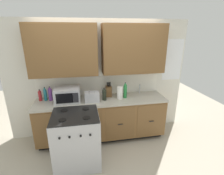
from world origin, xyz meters
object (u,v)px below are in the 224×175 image
object	(u,v)px
stove_range	(77,139)
paper_towel_roll	(120,93)
toaster	(92,97)
bottle_teal	(45,94)
microwave	(67,95)
bottle_violet	(50,94)
bottle_dark	(104,94)
bottle_green	(125,90)
knife_block	(109,91)
bottle_red	(40,95)

from	to	relation	value
stove_range	paper_towel_roll	distance (m)	1.20
toaster	paper_towel_roll	world-z (taller)	paper_towel_roll
stove_range	bottle_teal	distance (m)	1.13
toaster	bottle_teal	xyz separation A→B (m)	(-0.90, 0.22, 0.04)
microwave	stove_range	bearing A→B (deg)	-76.93
bottle_violet	toaster	bearing A→B (deg)	-13.83
microwave	bottle_dark	size ratio (longest dim) A/B	1.90
toaster	bottle_green	bearing A→B (deg)	5.30
bottle_teal	bottle_dark	distance (m)	1.17
microwave	knife_block	size ratio (longest dim) A/B	1.55
toaster	knife_block	world-z (taller)	knife_block
toaster	paper_towel_roll	bearing A→B (deg)	3.64
bottle_teal	knife_block	bearing A→B (deg)	-0.60
bottle_red	paper_towel_roll	bearing A→B (deg)	-6.71
knife_block	bottle_green	world-z (taller)	bottle_green
microwave	bottle_teal	xyz separation A→B (m)	(-0.44, 0.15, -0.01)
bottle_teal	bottle_violet	size ratio (longest dim) A/B	0.95
microwave	bottle_dark	world-z (taller)	microwave
paper_towel_roll	bottle_teal	size ratio (longest dim) A/B	0.94
stove_range	toaster	xyz separation A→B (m)	(0.32, 0.56, 0.53)
toaster	bottle_violet	world-z (taller)	bottle_violet
microwave	bottle_green	world-z (taller)	bottle_green
bottle_teal	bottle_red	world-z (taller)	bottle_teal
bottle_dark	bottle_green	bearing A→B (deg)	5.08
bottle_violet	stove_range	bearing A→B (deg)	-57.44
stove_range	knife_block	bearing A→B (deg)	48.65
microwave	bottle_dark	distance (m)	0.72
bottle_teal	bottle_violet	bearing A→B (deg)	-14.96
toaster	stove_range	bearing A→B (deg)	-119.24
paper_towel_roll	bottle_teal	distance (m)	1.48
paper_towel_roll	knife_block	bearing A→B (deg)	138.63
stove_range	microwave	world-z (taller)	microwave
stove_range	bottle_red	size ratio (longest dim) A/B	4.04
microwave	bottle_teal	distance (m)	0.46
microwave	toaster	bearing A→B (deg)	-9.66
bottle_teal	bottle_green	world-z (taller)	bottle_green
knife_block	bottle_green	distance (m)	0.35
knife_block	bottle_violet	xyz separation A→B (m)	(-1.17, -0.01, 0.03)
stove_range	knife_block	distance (m)	1.17
toaster	bottle_green	world-z (taller)	bottle_green
knife_block	bottle_dark	distance (m)	0.22
bottle_teal	bottle_violet	distance (m)	0.10
microwave	toaster	size ratio (longest dim) A/B	1.71
stove_range	bottle_green	bearing A→B (deg)	32.11
microwave	bottle_violet	xyz separation A→B (m)	(-0.34, 0.12, 0.00)
microwave	toaster	xyz separation A→B (m)	(0.47, -0.08, -0.04)
bottle_violet	bottle_dark	world-z (taller)	bottle_violet
paper_towel_roll	bottle_red	xyz separation A→B (m)	(-1.57, 0.18, -0.02)
knife_block	bottle_dark	xyz separation A→B (m)	(-0.12, -0.19, 0.01)
stove_range	toaster	distance (m)	0.83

